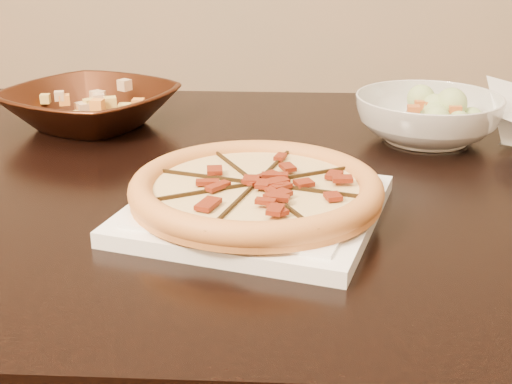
# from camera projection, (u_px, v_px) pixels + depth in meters

# --- Properties ---
(dining_table) EXTENTS (1.47, 0.99, 0.75)m
(dining_table) POSITION_uv_depth(u_px,v_px,m) (182.00, 238.00, 1.00)
(dining_table) COLOR black
(dining_table) RESTS_ON floor
(plate) EXTENTS (0.32, 0.32, 0.02)m
(plate) POSITION_uv_depth(u_px,v_px,m) (256.00, 208.00, 0.81)
(plate) COLOR white
(plate) RESTS_ON dining_table
(pizza) EXTENTS (0.29, 0.29, 0.03)m
(pizza) POSITION_uv_depth(u_px,v_px,m) (256.00, 189.00, 0.80)
(pizza) COLOR gold
(pizza) RESTS_ON plate
(bronze_bowl) EXTENTS (0.34, 0.34, 0.06)m
(bronze_bowl) POSITION_uv_depth(u_px,v_px,m) (91.00, 107.00, 1.15)
(bronze_bowl) COLOR #432112
(bronze_bowl) RESTS_ON dining_table
(mixed_dish) EXTENTS (0.12, 0.13, 0.03)m
(mixed_dish) POSITION_uv_depth(u_px,v_px,m) (87.00, 80.00, 1.13)
(mixed_dish) COLOR tan
(mixed_dish) RESTS_ON bronze_bowl
(salad_bowl) EXTENTS (0.29, 0.29, 0.07)m
(salad_bowl) POSITION_uv_depth(u_px,v_px,m) (428.00, 118.00, 1.08)
(salad_bowl) COLOR silver
(salad_bowl) RESTS_ON dining_table
(salad) EXTENTS (0.09, 0.12, 0.04)m
(salad) POSITION_uv_depth(u_px,v_px,m) (430.00, 84.00, 1.06)
(salad) COLOR #B2C286
(salad) RESTS_ON salad_bowl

